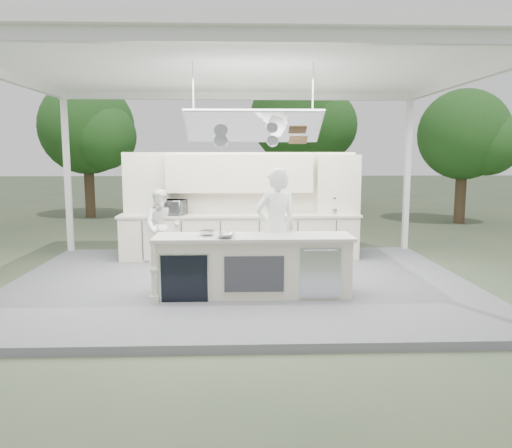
{
  "coord_description": "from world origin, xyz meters",
  "views": [
    {
      "loc": [
        -0.04,
        -8.58,
        2.34
      ],
      "look_at": [
        0.29,
        0.4,
        1.07
      ],
      "focal_mm": 35.0,
      "sensor_mm": 36.0,
      "label": 1
    }
  ],
  "objects_px": {
    "back_counter": "(240,236)",
    "sous_chef": "(162,226)",
    "demo_island": "(252,265)",
    "head_chef": "(276,229)"
  },
  "relations": [
    {
      "from": "demo_island",
      "to": "sous_chef",
      "type": "xyz_separation_m",
      "value": [
        -1.77,
        2.46,
        0.28
      ]
    },
    {
      "from": "back_counter",
      "to": "sous_chef",
      "type": "bearing_deg",
      "value": -167.61
    },
    {
      "from": "demo_island",
      "to": "back_counter",
      "type": "distance_m",
      "value": 2.82
    },
    {
      "from": "back_counter",
      "to": "sous_chef",
      "type": "relative_size",
      "value": 3.36
    },
    {
      "from": "head_chef",
      "to": "sous_chef",
      "type": "xyz_separation_m",
      "value": [
        -2.17,
        2.05,
        -0.24
      ]
    },
    {
      "from": "back_counter",
      "to": "head_chef",
      "type": "bearing_deg",
      "value": -76.36
    },
    {
      "from": "back_counter",
      "to": "head_chef",
      "type": "height_order",
      "value": "head_chef"
    },
    {
      "from": "head_chef",
      "to": "back_counter",
      "type": "bearing_deg",
      "value": -95.8
    },
    {
      "from": "demo_island",
      "to": "back_counter",
      "type": "relative_size",
      "value": 0.61
    },
    {
      "from": "demo_island",
      "to": "sous_chef",
      "type": "height_order",
      "value": "sous_chef"
    }
  ]
}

